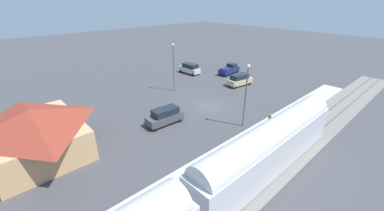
% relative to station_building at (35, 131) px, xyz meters
% --- Properties ---
extents(ground_plane, '(200.00, 200.00, 0.00)m').
position_rel_station_building_xyz_m(ground_plane, '(-4.00, -22.00, -2.69)').
color(ground_plane, '#424247').
extents(railway_track, '(4.80, 70.00, 0.30)m').
position_rel_station_building_xyz_m(railway_track, '(-18.00, -22.00, -2.60)').
color(railway_track, slate).
rests_on(railway_track, ground).
extents(platform, '(3.20, 46.00, 0.30)m').
position_rel_station_building_xyz_m(platform, '(-14.00, -22.00, -2.54)').
color(platform, '#B7B2A8').
rests_on(platform, ground).
extents(station_building, '(11.54, 9.10, 5.19)m').
position_rel_station_building_xyz_m(station_building, '(0.00, 0.00, 0.00)').
color(station_building, tan).
rests_on(station_building, ground).
extents(pedestrian_on_platform, '(0.36, 0.36, 1.71)m').
position_rel_station_building_xyz_m(pedestrian_on_platform, '(-13.77, -22.99, -1.41)').
color(pedestrian_on_platform, '#333338').
rests_on(pedestrian_on_platform, platform).
extents(pickup_navy, '(2.42, 5.55, 2.14)m').
position_rel_station_building_xyz_m(pickup_navy, '(4.91, -37.86, -1.67)').
color(pickup_navy, navy).
rests_on(pickup_navy, ground).
extents(suv_silver, '(4.98, 2.57, 2.22)m').
position_rel_station_building_xyz_m(suv_silver, '(10.91, -31.60, -1.54)').
color(suv_silver, silver).
rests_on(suv_silver, ground).
extents(suv_charcoal, '(2.24, 5.01, 2.22)m').
position_rel_station_building_xyz_m(suv_charcoal, '(-3.84, -13.82, -1.54)').
color(suv_charcoal, '#47494F').
rests_on(suv_charcoal, ground).
extents(suv_tan, '(2.62, 5.12, 2.22)m').
position_rel_station_building_xyz_m(suv_tan, '(-1.29, -33.34, -1.54)').
color(suv_tan, '#C6B284').
rests_on(suv_tan, ground).
extents(light_pole_near_platform, '(0.44, 0.44, 8.24)m').
position_rel_station_building_xyz_m(light_pole_near_platform, '(-11.20, -20.93, 2.45)').
color(light_pole_near_platform, '#515156').
rests_on(light_pole_near_platform, ground).
extents(light_pole_lot_center, '(0.44, 0.44, 8.41)m').
position_rel_station_building_xyz_m(light_pole_lot_center, '(4.86, -22.35, 2.54)').
color(light_pole_lot_center, '#515156').
rests_on(light_pole_lot_center, ground).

